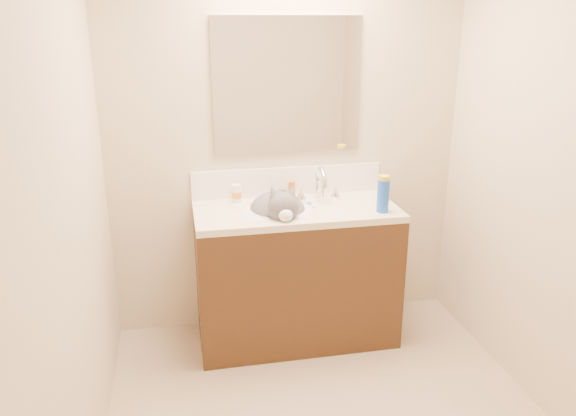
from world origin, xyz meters
name	(u,v)px	position (x,y,z in m)	size (l,w,h in m)	color
room_shell	(350,135)	(0.00, 0.00, 1.49)	(2.24, 2.54, 2.52)	#C7B594
vanity_cabinet	(296,277)	(0.00, 0.97, 0.41)	(1.20, 0.55, 0.82)	#3C2310
counter_slab	(296,211)	(0.00, 0.97, 0.84)	(1.20, 0.55, 0.04)	beige
basin	(277,222)	(-0.12, 0.94, 0.79)	(0.45, 0.36, 0.14)	white
faucet	(320,186)	(0.18, 1.11, 0.95)	(0.28, 0.20, 0.21)	silver
cat	(279,212)	(-0.11, 0.96, 0.85)	(0.38, 0.47, 0.35)	#504D50
backsplash	(287,181)	(0.00, 1.24, 0.95)	(1.20, 0.02, 0.18)	white
mirror	(287,86)	(0.00, 1.24, 1.54)	(0.90, 0.02, 0.80)	white
pill_bottle	(236,193)	(-0.33, 1.16, 0.91)	(0.06, 0.06, 0.11)	white
pill_label	(236,195)	(-0.33, 1.16, 0.90)	(0.06, 0.06, 0.04)	orange
silver_jar	(282,193)	(-0.04, 1.19, 0.89)	(0.05, 0.05, 0.06)	#B7B7BC
amber_bottle	(292,190)	(0.01, 1.17, 0.91)	(0.04, 0.04, 0.11)	#C16816
toothbrush	(310,204)	(0.09, 1.02, 0.86)	(0.01, 0.13, 0.01)	white
toothbrush_head	(310,203)	(0.09, 1.02, 0.87)	(0.02, 0.03, 0.02)	#6FA5EC
spray_can	(383,196)	(0.47, 0.81, 0.96)	(0.07, 0.07, 0.19)	blue
spray_cap	(384,179)	(0.47, 0.81, 1.06)	(0.06, 0.06, 0.04)	yellow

